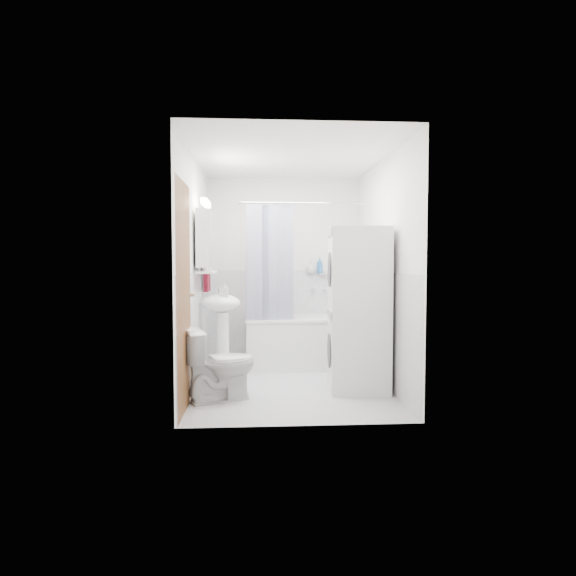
{
  "coord_description": "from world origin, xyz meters",
  "views": [
    {
      "loc": [
        -0.34,
        -5.05,
        1.3
      ],
      "look_at": [
        -0.02,
        0.15,
        1.03
      ],
      "focal_mm": 30.0,
      "sensor_mm": 36.0,
      "label": 1
    }
  ],
  "objects": [
    {
      "name": "floor",
      "position": [
        0.0,
        0.0,
        0.0
      ],
      "size": [
        2.6,
        2.6,
        0.0
      ],
      "primitive_type": "plane",
      "color": "silver",
      "rests_on": "ground"
    },
    {
      "name": "shelf_cup",
      "position": [
        -0.89,
        0.22,
        1.26
      ],
      "size": [
        0.1,
        0.09,
        0.1
      ],
      "primitive_type": "imported",
      "color": "gray",
      "rests_on": "shelf"
    },
    {
      "name": "shelf_bottle",
      "position": [
        -0.89,
        -0.05,
        1.25
      ],
      "size": [
        0.07,
        0.18,
        0.07
      ],
      "primitive_type": "imported",
      "color": "gray",
      "rests_on": "shelf"
    },
    {
      "name": "door",
      "position": [
        -0.95,
        -0.55,
        1.0
      ],
      "size": [
        0.05,
        2.0,
        2.0
      ],
      "color": "brown",
      "rests_on": "ground"
    },
    {
      "name": "soap_pump",
      "position": [
        -0.71,
        0.25,
        0.95
      ],
      "size": [
        0.08,
        0.17,
        0.08
      ],
      "primitive_type": "imported",
      "color": "gray",
      "rests_on": "sink"
    },
    {
      "name": "shelf",
      "position": [
        -0.89,
        0.1,
        1.2
      ],
      "size": [
        0.18,
        0.54,
        0.02
      ],
      "primitive_type": "cube",
      "color": "silver",
      "rests_on": "room_walls"
    },
    {
      "name": "towel",
      "position": [
        -0.94,
        0.62,
        1.37
      ],
      "size": [
        0.07,
        0.32,
        0.79
      ],
      "color": "maroon",
      "rests_on": "room_walls"
    },
    {
      "name": "shower_caddy",
      "position": [
        0.58,
        1.24,
        1.15
      ],
      "size": [
        0.22,
        0.06,
        0.02
      ],
      "primitive_type": "cube",
      "color": "silver",
      "rests_on": "room_walls"
    },
    {
      "name": "toilet",
      "position": [
        -0.71,
        -0.53,
        0.34
      ],
      "size": [
        0.79,
        0.64,
        0.68
      ],
      "primitive_type": "imported",
      "rotation": [
        0.0,
        0.0,
        2.0
      ],
      "color": "white",
      "rests_on": "ground"
    },
    {
      "name": "shower_curtain",
      "position": [
        -0.21,
        0.59,
        1.25
      ],
      "size": [
        0.55,
        0.02,
        1.45
      ],
      "color": "#131A44",
      "rests_on": "curtain_rod"
    },
    {
      "name": "washer_dryer",
      "position": [
        0.68,
        -0.23,
        0.83
      ],
      "size": [
        0.63,
        0.62,
        1.65
      ],
      "rotation": [
        0.0,
        0.0,
        -0.07
      ],
      "color": "white",
      "rests_on": "ground"
    },
    {
      "name": "bathtub",
      "position": [
        0.33,
        0.92,
        0.34
      ],
      "size": [
        1.64,
        0.77,
        0.62
      ],
      "color": "white",
      "rests_on": "ground"
    },
    {
      "name": "shampoo_b",
      "position": [
        0.47,
        1.24,
        1.2
      ],
      "size": [
        0.08,
        0.21,
        0.08
      ],
      "primitive_type": "imported",
      "color": "#2B6FAE",
      "rests_on": "shower_caddy"
    },
    {
      "name": "sink",
      "position": [
        -0.75,
        0.32,
        0.7
      ],
      "size": [
        0.44,
        0.37,
        1.04
      ],
      "color": "white",
      "rests_on": "ground"
    },
    {
      "name": "room_walls",
      "position": [
        0.0,
        0.0,
        1.49
      ],
      "size": [
        2.6,
        2.6,
        2.6
      ],
      "color": "white",
      "rests_on": "ground"
    },
    {
      "name": "wainscot",
      "position": [
        0.0,
        0.29,
        0.6
      ],
      "size": [
        1.98,
        2.58,
        2.58
      ],
      "color": "white",
      "rests_on": "ground"
    },
    {
      "name": "tub_spout",
      "position": [
        0.53,
        1.25,
        0.94
      ],
      "size": [
        0.04,
        0.12,
        0.04
      ],
      "primitive_type": "cylinder",
      "rotation": [
        1.57,
        0.0,
        0.0
      ],
      "color": "silver",
      "rests_on": "room_walls"
    },
    {
      "name": "medicine_cabinet",
      "position": [
        -0.9,
        0.1,
        1.57
      ],
      "size": [
        0.13,
        0.5,
        0.71
      ],
      "color": "white",
      "rests_on": "room_walls"
    },
    {
      "name": "curtain_rod",
      "position": [
        0.33,
        0.59,
        2.0
      ],
      "size": [
        1.82,
        0.02,
        0.02
      ],
      "primitive_type": "cylinder",
      "rotation": [
        0.0,
        1.57,
        0.0
      ],
      "color": "silver",
      "rests_on": "room_walls"
    },
    {
      "name": "shampoo_a",
      "position": [
        0.35,
        1.24,
        1.23
      ],
      "size": [
        0.13,
        0.17,
        0.13
      ],
      "primitive_type": "imported",
      "color": "gray",
      "rests_on": "shower_caddy"
    }
  ]
}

